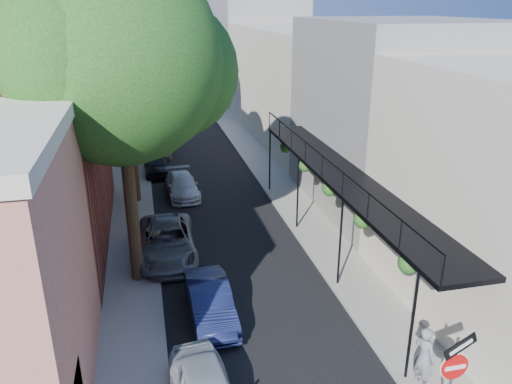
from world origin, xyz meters
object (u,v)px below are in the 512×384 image
oak_near (132,63)px  parked_car_f (163,146)px  parked_car_d (182,185)px  sign_post (454,371)px  oak_far (132,27)px  parked_car_e (156,164)px  pedestrian (424,357)px  parked_car_b (210,302)px  parked_car_c (167,241)px  oak_mid (133,62)px  parked_car_g (159,128)px

oak_near → parked_car_f: size_ratio=3.15×
oak_near → parked_car_d: oak_near is taller
oak_near → parked_car_d: (1.97, 8.20, -7.32)m
sign_post → oak_far: 27.80m
parked_car_d → parked_car_f: 7.92m
sign_post → parked_car_e: size_ratio=0.84×
parked_car_f → pedestrian: 24.38m
oak_far → parked_car_b: (1.85, -20.22, -7.63)m
parked_car_c → pedestrian: 10.94m
oak_mid → parked_car_c: bearing=-82.9°
oak_far → parked_car_g: 8.80m
parked_car_g → parked_car_b: bearing=-95.2°
parked_car_c → oak_near: bearing=-117.2°
oak_near → parked_car_d: 11.16m
oak_mid → pedestrian: size_ratio=5.60×
oak_mid → sign_post: bearing=-69.1°
parked_car_f → parked_car_e: bearing=-90.9°
oak_far → oak_near: bearing=-90.0°
sign_post → parked_car_d: 18.13m
oak_far → parked_car_d: bearing=-77.5°
oak_near → parked_car_g: 22.49m
oak_far → parked_car_d: (1.95, -8.81, -7.70)m
pedestrian → sign_post: bearing=153.9°
parked_car_g → sign_post: bearing=-86.8°
oak_near → parked_car_d: bearing=76.5°
oak_far → sign_post: bearing=-76.1°
parked_car_f → parked_car_d: bearing=-77.8°
parked_car_d → pedestrian: pedestrian is taller
parked_car_e → sign_post: bearing=-75.7°
oak_far → parked_car_d: oak_far is taller
oak_near → pedestrian: size_ratio=6.27×
oak_near → parked_car_b: bearing=-59.9°
oak_mid → oak_far: oak_far is taller
parked_car_e → pedestrian: 20.78m
oak_near → parked_car_e: 14.22m
sign_post → parked_car_g: size_ratio=0.63×
oak_mid → oak_far: 9.12m
parked_car_g → pedestrian: (5.57, -28.91, 0.37)m
oak_near → oak_far: bearing=90.0°
parked_car_e → oak_near: bearing=-94.3°
oak_mid → parked_car_f: size_ratio=2.81×
pedestrian → oak_far: bearing=1.9°
oak_far → oak_mid: bearing=-90.4°
parked_car_e → oak_far: bearing=98.2°
oak_near → parked_car_g: oak_near is taller
parked_car_e → parked_car_g: parked_car_g is taller
oak_far → parked_car_d: size_ratio=3.09×
oak_far → parked_car_e: oak_far is taller
sign_post → parked_car_c: sign_post is taller
parked_car_f → oak_near: bearing=-86.9°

